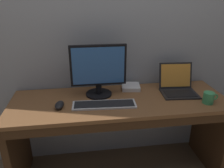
{
  "coord_description": "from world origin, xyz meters",
  "views": [
    {
      "loc": [
        -0.29,
        -1.61,
        1.57
      ],
      "look_at": [
        -0.06,
        0.0,
        0.89
      ],
      "focal_mm": 35.74,
      "sensor_mm": 36.0,
      "label": 1
    }
  ],
  "objects": [
    {
      "name": "external_monitor",
      "position": [
        -0.16,
        0.1,
        0.98
      ],
      "size": [
        0.45,
        0.22,
        0.44
      ],
      "color": "black",
      "rests_on": "desk"
    },
    {
      "name": "desk",
      "position": [
        0.0,
        -0.01,
        0.53
      ],
      "size": [
        1.77,
        0.6,
        0.75
      ],
      "color": "brown",
      "rests_on": "ground"
    },
    {
      "name": "laptop_black",
      "position": [
        0.53,
        0.08,
        0.8
      ],
      "size": [
        0.32,
        0.3,
        0.23
      ],
      "color": "black",
      "rests_on": "desk"
    },
    {
      "name": "coffee_mug",
      "position": [
        0.68,
        -0.16,
        0.8
      ],
      "size": [
        0.12,
        0.08,
        0.09
      ],
      "color": "#388E56",
      "rests_on": "desk"
    },
    {
      "name": "wired_keyboard",
      "position": [
        -0.14,
        -0.09,
        0.76
      ],
      "size": [
        0.5,
        0.17,
        0.02
      ],
      "color": "#BCBCC1",
      "rests_on": "desk"
    },
    {
      "name": "external_drive_box",
      "position": [
        0.14,
        0.2,
        0.77
      ],
      "size": [
        0.18,
        0.18,
        0.04
      ],
      "primitive_type": "cube",
      "rotation": [
        0.0,
        0.0,
        -0.14
      ],
      "color": "silver",
      "rests_on": "desk"
    },
    {
      "name": "computer_mouse",
      "position": [
        -0.48,
        -0.07,
        0.77
      ],
      "size": [
        0.08,
        0.13,
        0.04
      ],
      "primitive_type": "ellipsoid",
      "rotation": [
        0.0,
        0.0,
        -0.15
      ],
      "color": "black",
      "rests_on": "desk"
    }
  ]
}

